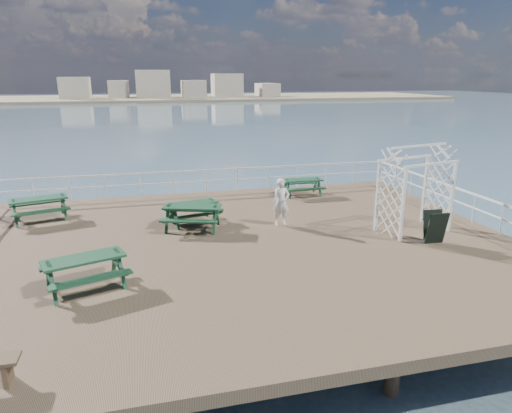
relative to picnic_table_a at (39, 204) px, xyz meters
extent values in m
cube|color=brown|center=(6.64, -4.25, -0.77)|extent=(18.00, 14.00, 0.30)
plane|color=#415B6D|center=(6.64, 35.75, -2.62)|extent=(300.00, 300.00, 0.00)
cube|color=tan|center=(21.64, 130.75, -2.22)|extent=(160.00, 40.00, 0.80)
cube|color=beige|center=(-13.36, 127.75, 1.18)|extent=(8.00, 8.00, 6.00)
cube|color=beige|center=(-1.36, 127.75, 0.68)|extent=(6.00, 8.00, 5.00)
cube|color=beige|center=(8.64, 127.75, 2.18)|extent=(10.00, 8.00, 8.00)
cube|color=beige|center=(20.64, 127.75, 0.68)|extent=(7.00, 8.00, 5.00)
cube|color=beige|center=(31.64, 127.75, 1.68)|extent=(9.00, 8.00, 7.00)
cube|color=beige|center=(44.64, 127.75, 0.18)|extent=(6.00, 8.00, 4.00)
cylinder|color=brown|center=(-0.86, 1.25, -1.97)|extent=(0.36, 0.36, 2.10)
cylinder|color=brown|center=(14.14, 1.25, -1.97)|extent=(0.36, 0.36, 2.10)
cube|color=silver|center=(6.64, 2.60, 0.43)|extent=(17.70, 0.07, 0.07)
cube|color=silver|center=(6.64, 2.60, -0.07)|extent=(17.70, 0.05, 0.05)
cube|color=silver|center=(15.49, -4.25, 0.43)|extent=(0.07, 13.70, 0.07)
cube|color=silver|center=(15.49, -4.25, -0.07)|extent=(0.05, 13.70, 0.05)
cube|color=#153B21|center=(0.00, 0.00, 0.20)|extent=(2.11, 1.26, 0.07)
cube|color=#153B21|center=(-0.17, 0.64, -0.12)|extent=(1.99, 0.78, 0.06)
cube|color=#153B21|center=(0.17, -0.64, -0.12)|extent=(1.99, 0.78, 0.06)
cube|color=#153B21|center=(-0.80, -0.21, -0.14)|extent=(0.50, 1.56, 0.07)
cube|color=#153B21|center=(0.80, 0.21, -0.14)|extent=(0.50, 1.56, 0.07)
cube|color=#153B21|center=(-0.88, 0.10, -0.20)|extent=(0.23, 0.57, 0.96)
cube|color=#153B21|center=(-0.71, -0.53, -0.20)|extent=(0.23, 0.57, 0.96)
cube|color=#153B21|center=(0.71, 0.53, -0.20)|extent=(0.23, 0.57, 0.96)
cube|color=#153B21|center=(0.88, -0.10, -0.20)|extent=(0.23, 0.57, 0.96)
cube|color=#153B21|center=(0.00, 0.00, -0.34)|extent=(1.72, 0.54, 0.07)
cube|color=#153B21|center=(5.51, -1.71, 0.11)|extent=(1.89, 1.11, 0.06)
cube|color=#153B21|center=(5.36, -1.14, -0.17)|extent=(1.78, 0.68, 0.05)
cube|color=#153B21|center=(5.65, -2.28, -0.17)|extent=(1.78, 0.68, 0.05)
cube|color=#153B21|center=(4.79, -1.90, -0.19)|extent=(0.43, 1.40, 0.06)
cube|color=#153B21|center=(6.22, -1.53, -0.19)|extent=(0.43, 1.40, 0.06)
cube|color=#153B21|center=(4.72, -1.61, -0.24)|extent=(0.20, 0.51, 0.86)
cube|color=#153B21|center=(4.86, -2.18, -0.24)|extent=(0.20, 0.51, 0.86)
cube|color=#153B21|center=(6.15, -1.24, -0.24)|extent=(0.20, 0.51, 0.86)
cube|color=#153B21|center=(6.30, -1.81, -0.24)|extent=(0.20, 0.51, 0.86)
cube|color=#153B21|center=(5.51, -1.71, -0.37)|extent=(1.55, 0.47, 0.06)
cube|color=#153B21|center=(10.75, 1.03, 0.10)|extent=(1.74, 0.70, 0.06)
cube|color=#153B21|center=(10.75, 1.61, -0.18)|extent=(1.74, 0.26, 0.05)
cube|color=#153B21|center=(10.74, 0.45, -0.18)|extent=(1.74, 0.26, 0.05)
cube|color=#153B21|center=(10.02, 1.04, -0.20)|extent=(0.10, 1.40, 0.06)
cube|color=#153B21|center=(11.47, 1.02, -0.20)|extent=(0.10, 1.40, 0.06)
cube|color=#153B21|center=(10.03, 1.33, -0.25)|extent=(0.08, 0.50, 0.84)
cube|color=#153B21|center=(10.02, 0.75, -0.25)|extent=(0.08, 0.50, 0.84)
cube|color=#153B21|center=(11.47, 1.31, -0.25)|extent=(0.08, 0.50, 0.84)
cube|color=#153B21|center=(11.46, 0.73, -0.25)|extent=(0.08, 0.50, 0.84)
cube|color=#153B21|center=(10.75, 1.03, -0.38)|extent=(1.54, 0.10, 0.06)
cube|color=#153B21|center=(2.24, -6.47, 0.19)|extent=(2.10, 1.34, 0.07)
cube|color=#153B21|center=(2.03, -5.84, -0.13)|extent=(1.95, 0.87, 0.05)
cube|color=#153B21|center=(2.45, -7.09, -0.13)|extent=(1.95, 0.87, 0.05)
cube|color=#153B21|center=(1.46, -6.72, -0.15)|extent=(0.58, 1.53, 0.07)
cube|color=#153B21|center=(3.02, -6.21, -0.15)|extent=(0.58, 1.53, 0.07)
cube|color=#153B21|center=(1.36, -6.41, -0.20)|extent=(0.26, 0.56, 0.96)
cube|color=#153B21|center=(1.57, -7.03, -0.20)|extent=(0.26, 0.56, 0.96)
cube|color=#153B21|center=(2.91, -5.90, -0.20)|extent=(0.26, 0.56, 0.96)
cube|color=#153B21|center=(3.12, -6.52, -0.20)|extent=(0.26, 0.56, 0.96)
cube|color=#153B21|center=(2.24, -6.47, -0.34)|extent=(1.68, 0.63, 0.07)
cube|color=#153B21|center=(5.41, -2.45, 0.19)|extent=(2.11, 1.36, 0.07)
cube|color=#153B21|center=(5.62, -1.83, -0.13)|extent=(1.95, 0.89, 0.05)
cube|color=#153B21|center=(5.20, -3.07, -0.13)|extent=(1.95, 0.89, 0.05)
cube|color=#153B21|center=(4.63, -2.19, -0.15)|extent=(0.59, 1.53, 0.07)
cube|color=#153B21|center=(6.19, -2.71, -0.15)|extent=(0.59, 1.53, 0.07)
cube|color=#153B21|center=(4.74, -1.88, -0.20)|extent=(0.26, 0.56, 0.96)
cube|color=#153B21|center=(4.53, -2.50, -0.20)|extent=(0.26, 0.56, 0.96)
cube|color=#153B21|center=(6.29, -2.40, -0.20)|extent=(0.26, 0.56, 0.96)
cube|color=#153B21|center=(6.08, -3.02, -0.20)|extent=(0.26, 0.56, 0.96)
cube|color=#153B21|center=(5.41, -2.45, -0.34)|extent=(1.68, 0.64, 0.07)
cube|color=brown|center=(1.28, -10.06, -0.40)|extent=(0.10, 0.38, 0.44)
cube|color=silver|center=(11.83, -5.36, 0.59)|extent=(0.11, 0.11, 2.42)
cube|color=silver|center=(11.57, -4.18, 0.59)|extent=(0.11, 0.11, 2.42)
cube|color=silver|center=(13.99, -4.88, 0.59)|extent=(0.11, 0.11, 2.42)
cube|color=silver|center=(13.73, -3.70, 0.59)|extent=(0.11, 0.11, 2.42)
cube|color=silver|center=(12.91, -5.12, 1.84)|extent=(2.38, 0.60, 0.08)
cube|color=silver|center=(12.65, -3.94, 1.84)|extent=(2.38, 0.60, 0.08)
cube|color=silver|center=(12.78, -4.53, 2.36)|extent=(2.38, 0.59, 0.07)
cube|color=black|center=(12.77, -5.90, -0.09)|extent=(0.67, 0.30, 1.08)
cube|color=black|center=(12.78, -5.68, -0.09)|extent=(0.67, 0.30, 1.08)
imported|color=silver|center=(8.56, -2.77, 0.23)|extent=(0.64, 0.44, 1.70)
camera|label=1|loc=(3.81, -17.79, 4.60)|focal=32.00mm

